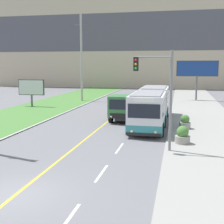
% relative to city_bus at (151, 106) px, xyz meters
% --- Properties ---
extents(ground_plane, '(300.00, 300.00, 0.00)m').
position_rel_city_bus_xyz_m(ground_plane, '(-3.96, -16.32, -1.53)').
color(ground_plane, slate).
extents(lane_marking_centre, '(2.88, 140.00, 0.01)m').
position_rel_city_bus_xyz_m(lane_marking_centre, '(-3.58, -13.95, -1.53)').
color(lane_marking_centre, gold).
rests_on(lane_marking_centre, ground_plane).
extents(apartment_block_background, '(80.00, 8.04, 22.85)m').
position_rel_city_bus_xyz_m(apartment_block_background, '(-3.96, 44.21, 9.90)').
color(apartment_block_background, '#BCAD93').
rests_on(apartment_block_background, ground_plane).
extents(city_bus, '(2.66, 12.25, 3.01)m').
position_rel_city_bus_xyz_m(city_bus, '(0.00, 0.00, 0.00)').
color(city_bus, silver).
rests_on(city_bus, ground_plane).
extents(dump_truck, '(2.42, 6.97, 2.41)m').
position_rel_city_bus_xyz_m(dump_truck, '(-2.53, 1.09, -0.30)').
color(dump_truck, black).
rests_on(dump_truck, ground_plane).
extents(utility_pole_far, '(1.80, 0.28, 11.95)m').
position_rel_city_bus_xyz_m(utility_pole_far, '(-11.18, 15.33, 4.50)').
color(utility_pole_far, '#9E9E99').
rests_on(utility_pole_far, ground_plane).
extents(traffic_light_mast, '(2.28, 0.32, 5.96)m').
position_rel_city_bus_xyz_m(traffic_light_mast, '(1.20, -8.66, 2.26)').
color(traffic_light_mast, slate).
rests_on(traffic_light_mast, ground_plane).
extents(billboard_large, '(5.77, 0.24, 5.67)m').
position_rel_city_bus_xyz_m(billboard_large, '(4.75, 19.20, 2.85)').
color(billboard_large, '#59595B').
rests_on(billboard_large, ground_plane).
extents(billboard_small, '(3.32, 0.24, 3.32)m').
position_rel_city_bus_xyz_m(billboard_small, '(-15.37, 8.20, 0.75)').
color(billboard_small, '#59595B').
rests_on(billboard_small, ground_plane).
extents(planter_round_near, '(0.98, 0.98, 1.14)m').
position_rel_city_bus_xyz_m(planter_round_near, '(2.61, -6.74, -0.95)').
color(planter_round_near, gray).
rests_on(planter_round_near, sidewalk_right).
extents(planter_round_second, '(0.91, 0.91, 1.11)m').
position_rel_city_bus_xyz_m(planter_round_second, '(2.83, -1.85, -0.96)').
color(planter_round_second, gray).
rests_on(planter_round_second, sidewalk_right).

